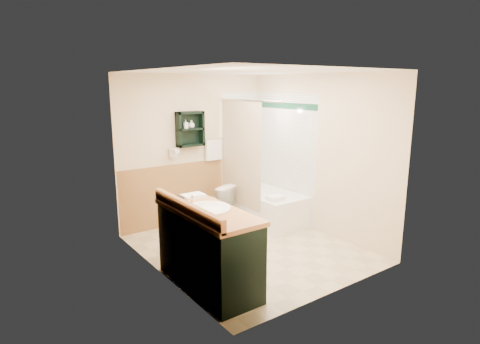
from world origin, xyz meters
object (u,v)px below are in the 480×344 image
vanity_book (172,191)px  soap_bottle_b (191,125)px  hair_dryer (173,153)px  toilet (213,204)px  wall_shelf (190,129)px  vanity (208,248)px  bathtub (263,206)px  soap_bottle_a (186,126)px

vanity_book → soap_bottle_b: (1.08, 1.45, 0.59)m
hair_dryer → toilet: size_ratio=0.35×
wall_shelf → vanity: (-0.89, -1.98, -1.10)m
bathtub → hair_dryer: bearing=155.1°
vanity_book → soap_bottle_b: size_ratio=1.93×
soap_bottle_a → soap_bottle_b: size_ratio=1.12×
soap_bottle_a → soap_bottle_b: (0.10, 0.00, 0.02)m
wall_shelf → vanity_book: (-1.06, -1.45, -0.53)m
wall_shelf → vanity: bearing=-114.4°
bathtub → toilet: bearing=156.9°
hair_dryer → soap_bottle_b: size_ratio=1.97×
toilet → hair_dryer: bearing=-45.8°
wall_shelf → vanity_book: wall_shelf is taller
vanity_book → toilet: bearing=11.2°
vanity → vanity_book: bearing=107.5°
vanity_book → soap_bottle_a: size_ratio=1.72×
vanity → toilet: (1.14, 1.72, -0.12)m
vanity → soap_bottle_a: (0.81, 1.97, 1.14)m
hair_dryer → soap_bottle_b: 0.52m
vanity → soap_bottle_b: soap_bottle_b is taller
soap_bottle_a → hair_dryer: bearing=172.2°
wall_shelf → bathtub: 1.75m
wall_shelf → soap_bottle_b: wall_shelf is taller
toilet → soap_bottle_b: 1.32m
hair_dryer → vanity: hair_dryer is taller
vanity → vanity_book: 0.79m
toilet → soap_bottle_b: bearing=-66.5°
toilet → soap_bottle_b: soap_bottle_b is taller
bathtub → soap_bottle_b: (-1.00, 0.58, 1.36)m
hair_dryer → soap_bottle_b: soap_bottle_b is taller
toilet → vanity_book: (-1.31, -1.19, 0.69)m
wall_shelf → toilet: bearing=-46.1°
bathtub → soap_bottle_a: 1.83m
bathtub → soap_bottle_a: soap_bottle_a is taller
toilet → soap_bottle_a: soap_bottle_a is taller
toilet → bathtub: bearing=138.4°
hair_dryer → toilet: bearing=-27.3°
vanity_book → soap_bottle_a: (0.98, 1.45, 0.57)m
vanity_book → soap_bottle_a: soap_bottle_a is taller
wall_shelf → hair_dryer: bearing=175.2°
bathtub → soap_bottle_b: 1.79m
wall_shelf → bathtub: (1.03, -0.59, -1.30)m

